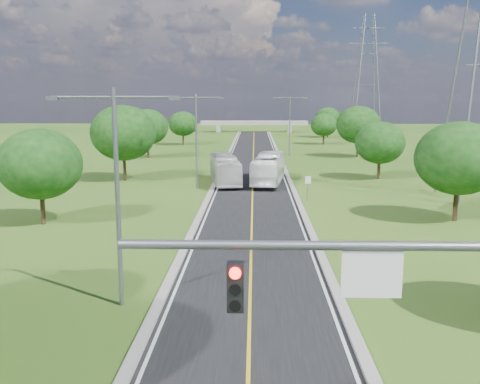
% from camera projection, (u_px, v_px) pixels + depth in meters
% --- Properties ---
extents(ground, '(260.00, 260.00, 0.00)m').
position_uv_depth(ground, '(253.00, 170.00, 72.11)').
color(ground, '#2A4E16').
rests_on(ground, ground).
extents(road, '(8.00, 150.00, 0.06)m').
position_uv_depth(road, '(253.00, 164.00, 78.01)').
color(road, black).
rests_on(road, ground).
extents(curb_left, '(0.50, 150.00, 0.22)m').
position_uv_depth(curb_left, '(224.00, 163.00, 78.11)').
color(curb_left, gray).
rests_on(curb_left, ground).
extents(curb_right, '(0.50, 150.00, 0.22)m').
position_uv_depth(curb_right, '(282.00, 164.00, 77.88)').
color(curb_right, gray).
rests_on(curb_right, ground).
extents(signal_mast, '(8.54, 0.33, 7.20)m').
position_uv_depth(signal_mast, '(422.00, 325.00, 11.11)').
color(signal_mast, slate).
rests_on(signal_mast, ground).
extents(speed_limit_sign, '(0.55, 0.09, 2.40)m').
position_uv_depth(speed_limit_sign, '(308.00, 184.00, 50.02)').
color(speed_limit_sign, slate).
rests_on(speed_limit_sign, ground).
extents(overpass, '(30.00, 3.00, 3.20)m').
position_uv_depth(overpass, '(254.00, 124.00, 150.44)').
color(overpass, gray).
rests_on(overpass, ground).
extents(streetlight_near_left, '(5.90, 0.25, 10.00)m').
position_uv_depth(streetlight_near_left, '(117.00, 180.00, 23.99)').
color(streetlight_near_left, slate).
rests_on(streetlight_near_left, ground).
extents(streetlight_mid_left, '(5.90, 0.25, 10.00)m').
position_uv_depth(streetlight_mid_left, '(196.00, 133.00, 56.47)').
color(streetlight_mid_left, slate).
rests_on(streetlight_mid_left, ground).
extents(streetlight_far_right, '(5.90, 0.25, 10.00)m').
position_uv_depth(streetlight_far_right, '(290.00, 120.00, 88.64)').
color(streetlight_far_right, slate).
rests_on(streetlight_far_right, ground).
extents(power_tower_far, '(9.00, 6.40, 28.00)m').
position_uv_depth(power_tower_far, '(367.00, 78.00, 123.12)').
color(power_tower_far, slate).
rests_on(power_tower_far, ground).
extents(tree_lb, '(6.30, 6.30, 7.33)m').
position_uv_depth(tree_lb, '(40.00, 164.00, 40.23)').
color(tree_lb, black).
rests_on(tree_lb, ground).
extents(tree_lc, '(7.56, 7.56, 8.79)m').
position_uv_depth(tree_lc, '(123.00, 133.00, 61.70)').
color(tree_lc, black).
rests_on(tree_lc, ground).
extents(tree_ld, '(6.72, 6.72, 7.82)m').
position_uv_depth(tree_ld, '(147.00, 127.00, 85.49)').
color(tree_ld, black).
rests_on(tree_ld, ground).
extents(tree_le, '(5.88, 5.88, 6.84)m').
position_uv_depth(tree_le, '(183.00, 124.00, 109.15)').
color(tree_le, black).
rests_on(tree_le, ground).
extents(tree_rb, '(6.72, 6.72, 7.82)m').
position_uv_depth(tree_rb, '(459.00, 158.00, 41.29)').
color(tree_rb, black).
rests_on(tree_rb, ground).
extents(tree_rc, '(5.88, 5.88, 6.84)m').
position_uv_depth(tree_rc, '(380.00, 143.00, 63.08)').
color(tree_rc, black).
rests_on(tree_rc, ground).
extents(tree_rd, '(7.14, 7.14, 8.30)m').
position_uv_depth(tree_rd, '(358.00, 125.00, 86.49)').
color(tree_rd, black).
rests_on(tree_rd, ground).
extents(tree_re, '(5.46, 5.46, 6.35)m').
position_uv_depth(tree_re, '(324.00, 125.00, 110.40)').
color(tree_re, black).
rests_on(tree_re, ground).
extents(tree_rf, '(6.30, 6.30, 7.33)m').
position_uv_depth(tree_rf, '(328.00, 118.00, 129.88)').
color(tree_rf, black).
rests_on(tree_rf, ground).
extents(bus_outbound, '(4.23, 12.12, 3.31)m').
position_uv_depth(bus_outbound, '(269.00, 169.00, 60.17)').
color(bus_outbound, white).
rests_on(bus_outbound, road).
extents(bus_inbound, '(4.27, 11.51, 3.13)m').
position_uv_depth(bus_inbound, '(225.00, 169.00, 60.18)').
color(bus_inbound, silver).
rests_on(bus_inbound, road).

